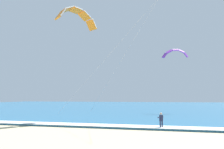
# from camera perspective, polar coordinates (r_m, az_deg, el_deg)

# --- Properties ---
(sea) EXTENTS (200.00, 120.00, 0.20)m
(sea) POSITION_cam_1_polar(r_m,az_deg,el_deg) (83.38, 15.43, -7.56)
(sea) COLOR teal
(sea) RESTS_ON ground
(surf_foam) EXTENTS (200.00, 2.29, 0.04)m
(surf_foam) POSITION_cam_1_polar(r_m,az_deg,el_deg) (24.52, 17.04, -12.47)
(surf_foam) COLOR white
(surf_foam) RESTS_ON sea
(surfboard) EXTENTS (0.94, 1.46, 0.09)m
(surfboard) POSITION_cam_1_polar(r_m,az_deg,el_deg) (24.41, 12.10, -13.08)
(surfboard) COLOR #239EC6
(surfboard) RESTS_ON ground
(kitesurfer) EXTENTS (0.65, 0.64, 1.69)m
(kitesurfer) POSITION_cam_1_polar(r_m,az_deg,el_deg) (24.32, 12.04, -10.94)
(kitesurfer) COLOR #191E38
(kitesurfer) RESTS_ON ground
(kite_primary) EXTENTS (13.86, 8.35, 14.71)m
(kite_primary) POSITION_cam_1_polar(r_m,az_deg,el_deg) (34.26, -8.69, 14.27)
(kite_primary) COLOR orange
(kite_distant) EXTENTS (5.58, 1.88, 2.02)m
(kite_distant) POSITION_cam_1_polar(r_m,az_deg,el_deg) (50.94, 15.36, 5.27)
(kite_distant) COLOR purple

